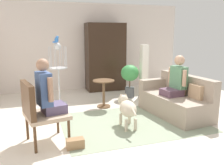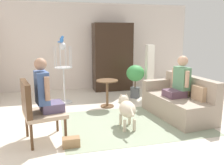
{
  "view_description": "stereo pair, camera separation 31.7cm",
  "coord_description": "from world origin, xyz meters",
  "px_view_note": "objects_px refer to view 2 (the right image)",
  "views": [
    {
      "loc": [
        -1.61,
        -4.06,
        1.71
      ],
      "look_at": [
        -0.22,
        0.06,
        0.82
      ],
      "focal_mm": 38.58,
      "sensor_mm": 36.0,
      "label": 1
    },
    {
      "loc": [
        -1.3,
        -4.15,
        1.71
      ],
      "look_at": [
        -0.22,
        0.06,
        0.82
      ],
      "focal_mm": 38.58,
      "sensor_mm": 36.0,
      "label": 2
    }
  ],
  "objects_px": {
    "column_lamp": "(149,72)",
    "handbag": "(71,142)",
    "dog": "(127,108)",
    "bird_cage_stand": "(63,71)",
    "person_on_couch": "(180,80)",
    "armoire_cabinet": "(112,57)",
    "armchair": "(36,107)",
    "potted_plant": "(135,76)",
    "person_on_armchair": "(45,90)",
    "round_end_table": "(107,90)",
    "couch": "(179,102)",
    "parrot": "(62,39)"
  },
  "relations": [
    {
      "from": "armchair",
      "to": "bird_cage_stand",
      "type": "bearing_deg",
      "value": 75.3
    },
    {
      "from": "column_lamp",
      "to": "handbag",
      "type": "xyz_separation_m",
      "value": [
        -2.24,
        -2.29,
        -0.63
      ]
    },
    {
      "from": "person_on_couch",
      "to": "potted_plant",
      "type": "xyz_separation_m",
      "value": [
        -0.36,
        1.63,
        -0.18
      ]
    },
    {
      "from": "potted_plant",
      "to": "person_on_armchair",
      "type": "bearing_deg",
      "value": -137.11
    },
    {
      "from": "person_on_armchair",
      "to": "bird_cage_stand",
      "type": "xyz_separation_m",
      "value": [
        0.41,
        2.09,
        -0.02
      ]
    },
    {
      "from": "couch",
      "to": "armchair",
      "type": "distance_m",
      "value": 2.88
    },
    {
      "from": "handbag",
      "to": "armchair",
      "type": "bearing_deg",
      "value": 147.29
    },
    {
      "from": "person_on_armchair",
      "to": "armoire_cabinet",
      "type": "distance_m",
      "value": 3.73
    },
    {
      "from": "dog",
      "to": "handbag",
      "type": "height_order",
      "value": "dog"
    },
    {
      "from": "dog",
      "to": "parrot",
      "type": "relative_size",
      "value": 4.74
    },
    {
      "from": "armchair",
      "to": "dog",
      "type": "xyz_separation_m",
      "value": [
        1.57,
        0.23,
        -0.22
      ]
    },
    {
      "from": "couch",
      "to": "round_end_table",
      "type": "bearing_deg",
      "value": 142.87
    },
    {
      "from": "handbag",
      "to": "column_lamp",
      "type": "bearing_deg",
      "value": 45.63
    },
    {
      "from": "dog",
      "to": "armchair",
      "type": "bearing_deg",
      "value": -171.77
    },
    {
      "from": "dog",
      "to": "armoire_cabinet",
      "type": "bearing_deg",
      "value": 80.54
    },
    {
      "from": "armchair",
      "to": "round_end_table",
      "type": "relative_size",
      "value": 1.55
    },
    {
      "from": "armoire_cabinet",
      "to": "column_lamp",
      "type": "bearing_deg",
      "value": -61.69
    },
    {
      "from": "person_on_armchair",
      "to": "handbag",
      "type": "height_order",
      "value": "person_on_armchair"
    },
    {
      "from": "armoire_cabinet",
      "to": "armchair",
      "type": "bearing_deg",
      "value": -122.74
    },
    {
      "from": "armchair",
      "to": "armoire_cabinet",
      "type": "bearing_deg",
      "value": 57.26
    },
    {
      "from": "couch",
      "to": "person_on_armchair",
      "type": "bearing_deg",
      "value": -169.16
    },
    {
      "from": "potted_plant",
      "to": "column_lamp",
      "type": "relative_size",
      "value": 0.62
    },
    {
      "from": "parrot",
      "to": "round_end_table",
      "type": "bearing_deg",
      "value": -31.45
    },
    {
      "from": "couch",
      "to": "parrot",
      "type": "relative_size",
      "value": 9.88
    },
    {
      "from": "person_on_armchair",
      "to": "dog",
      "type": "bearing_deg",
      "value": 7.83
    },
    {
      "from": "couch",
      "to": "parrot",
      "type": "xyz_separation_m",
      "value": [
        -2.27,
        1.58,
        1.25
      ]
    },
    {
      "from": "person_on_couch",
      "to": "potted_plant",
      "type": "bearing_deg",
      "value": 102.43
    },
    {
      "from": "person_on_couch",
      "to": "bird_cage_stand",
      "type": "distance_m",
      "value": 2.75
    },
    {
      "from": "round_end_table",
      "to": "potted_plant",
      "type": "xyz_separation_m",
      "value": [
        0.91,
        0.61,
        0.18
      ]
    },
    {
      "from": "armchair",
      "to": "potted_plant",
      "type": "distance_m",
      "value": 3.24
    },
    {
      "from": "person_on_armchair",
      "to": "round_end_table",
      "type": "relative_size",
      "value": 1.34
    },
    {
      "from": "armchair",
      "to": "bird_cage_stand",
      "type": "xyz_separation_m",
      "value": [
        0.56,
        2.12,
        0.23
      ]
    },
    {
      "from": "person_on_couch",
      "to": "armoire_cabinet",
      "type": "distance_m",
      "value": 2.82
    },
    {
      "from": "couch",
      "to": "parrot",
      "type": "distance_m",
      "value": 3.04
    },
    {
      "from": "round_end_table",
      "to": "parrot",
      "type": "bearing_deg",
      "value": 148.55
    },
    {
      "from": "person_on_armchair",
      "to": "column_lamp",
      "type": "height_order",
      "value": "column_lamp"
    },
    {
      "from": "person_on_armchair",
      "to": "handbag",
      "type": "distance_m",
      "value": 0.91
    },
    {
      "from": "couch",
      "to": "round_end_table",
      "type": "xyz_separation_m",
      "value": [
        -1.31,
        0.99,
        0.1
      ]
    },
    {
      "from": "dog",
      "to": "potted_plant",
      "type": "xyz_separation_m",
      "value": [
        0.85,
        1.92,
        0.23
      ]
    },
    {
      "from": "round_end_table",
      "to": "bird_cage_stand",
      "type": "distance_m",
      "value": 1.19
    },
    {
      "from": "bird_cage_stand",
      "to": "parrot",
      "type": "relative_size",
      "value": 8.75
    },
    {
      "from": "couch",
      "to": "person_on_couch",
      "type": "relative_size",
      "value": 2.02
    },
    {
      "from": "couch",
      "to": "bird_cage_stand",
      "type": "relative_size",
      "value": 1.13
    },
    {
      "from": "dog",
      "to": "bird_cage_stand",
      "type": "relative_size",
      "value": 0.54
    },
    {
      "from": "couch",
      "to": "bird_cage_stand",
      "type": "xyz_separation_m",
      "value": [
        -2.26,
        1.58,
        0.5
      ]
    },
    {
      "from": "armchair",
      "to": "dog",
      "type": "distance_m",
      "value": 1.6
    },
    {
      "from": "parrot",
      "to": "handbag",
      "type": "relative_size",
      "value": 0.64
    },
    {
      "from": "person_on_armchair",
      "to": "potted_plant",
      "type": "distance_m",
      "value": 3.11
    },
    {
      "from": "person_on_armchair",
      "to": "bird_cage_stand",
      "type": "relative_size",
      "value": 0.58
    },
    {
      "from": "person_on_couch",
      "to": "parrot",
      "type": "bearing_deg",
      "value": 144.27
    }
  ]
}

